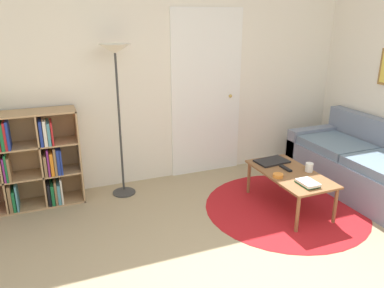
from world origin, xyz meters
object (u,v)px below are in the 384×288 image
Objects in this scene: bowl at (278,176)px; couch at (368,168)px; floor_lamp at (116,67)px; laptop at (272,161)px; cup at (309,167)px; bookshelf at (19,164)px; coffee_table at (290,176)px.

couch is at bearing 2.41° from bowl.
bowl is at bearing -36.92° from floor_lamp.
floor_lamp is 2.02m from bowl.
laptop is 0.43m from cup.
laptop is 0.42m from bowl.
floor_lamp reaches higher than laptop.
bookshelf reaches higher than laptop.
bowl is 1.14× the size of cup.
bookshelf is 2.70m from bowl.
couch is at bearing -16.36° from laptop.
coffee_table is 0.21m from bowl.
coffee_table is at bearing -87.58° from laptop.
bowl is (-0.18, -0.38, 0.01)m from laptop.
bookshelf is 0.70× the size of floor_lamp.
cup is (-0.90, -0.05, 0.17)m from couch.
bookshelf is 3.90m from couch.
laptop is at bearing 163.64° from couch.
bookshelf is at bearing 163.87° from couch.
coffee_table is (-1.10, -0.00, 0.08)m from couch.
floor_lamp reaches higher than couch.
coffee_table is (1.58, -0.99, -1.10)m from floor_lamp.
laptop is (-1.11, 0.33, 0.13)m from couch.
laptop is 4.02× the size of cup.
floor_lamp is (1.07, -0.09, 0.97)m from bookshelf.
laptop is 3.54× the size of bowl.
coffee_table is 2.61× the size of laptop.
cup reaches higher than bowl.
coffee_table is 9.24× the size of bowl.
floor_lamp reaches higher than bookshelf.
bookshelf reaches higher than bowl.
floor_lamp is 1.72× the size of coffee_table.
bookshelf is at bearing 158.31° from cup.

